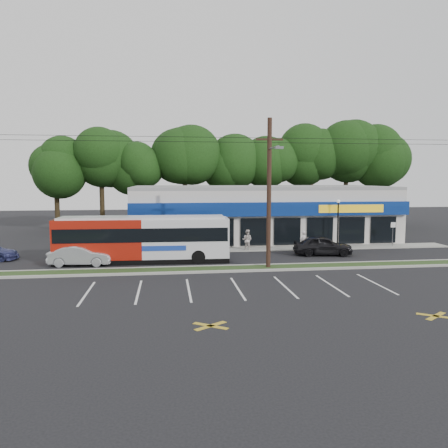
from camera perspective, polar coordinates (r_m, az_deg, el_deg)
name	(u,v)px	position (r m, az deg, el deg)	size (l,w,h in m)	color
ground	(226,273)	(28.26, 0.29, -6.41)	(120.00, 120.00, 0.00)	black
grass_strip	(224,269)	(29.21, 0.02, -5.88)	(40.00, 1.60, 0.12)	#233817
curb_south	(226,271)	(28.39, 0.25, -6.20)	(40.00, 0.25, 0.14)	#9E9E93
curb_north	(223,266)	(30.04, -0.19, -5.53)	(40.00, 0.25, 0.14)	#9E9E93
sidewalk	(270,248)	(37.86, 5.98, -3.20)	(32.00, 2.20, 0.10)	#9E9E93
strip_mall	(259,212)	(44.37, 4.59, 1.54)	(25.00, 12.55, 5.30)	beige
utility_pole	(267,188)	(29.03, 5.61, 4.67)	(50.00, 2.77, 10.00)	black
lamp_post	(338,218)	(39.17, 14.66, 0.81)	(0.30, 0.30, 4.25)	black
sign_post	(393,230)	(41.22, 21.20, -0.72)	(0.45, 0.10, 2.23)	#59595E
tree_line	(230,159)	(53.96, 0.81, 8.46)	(46.76, 6.76, 11.83)	black
metrobus	(143,238)	(32.19, -10.51, -1.80)	(12.45, 2.93, 3.33)	#A0180C
car_dark	(323,245)	(35.43, 12.77, -2.75)	(1.84, 4.57, 1.56)	black
car_silver	(81,256)	(32.09, -18.23, -3.93)	(1.49, 4.29, 1.41)	#9A9EA2
pedestrian_a	(303,242)	(36.23, 10.30, -2.31)	(0.66, 0.43, 1.81)	beige
pedestrian_b	(247,240)	(36.82, 3.04, -2.11)	(0.87, 0.68, 1.79)	beige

